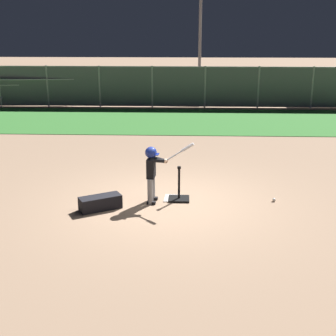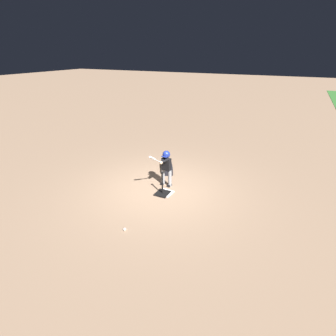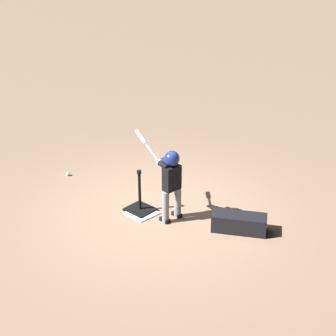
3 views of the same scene
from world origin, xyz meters
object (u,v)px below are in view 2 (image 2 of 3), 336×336
(batter_child, at_px, (166,164))
(baseball, at_px, (125,229))
(batting_tee, at_px, (162,191))
(equipment_bag, at_px, (168,168))

(batter_child, height_order, baseball, batter_child)
(batting_tee, bearing_deg, baseball, -0.60)
(batter_child, bearing_deg, batting_tee, 15.61)
(batting_tee, distance_m, baseball, 2.02)
(batting_tee, bearing_deg, equipment_bag, -159.43)
(batter_child, height_order, equipment_bag, batter_child)
(baseball, bearing_deg, batter_child, -177.08)
(batting_tee, relative_size, baseball, 10.07)
(batting_tee, height_order, baseball, batting_tee)
(batting_tee, distance_m, equipment_bag, 1.69)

